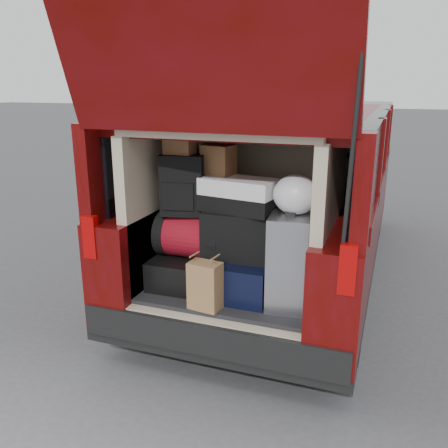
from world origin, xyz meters
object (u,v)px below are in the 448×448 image
Objects in this scene: silver_roller at (290,259)px; kraft_bag at (205,286)px; black_hardshell at (184,269)px; navy_hardshell at (241,273)px; twotone_duffel at (239,195)px; black_soft_case at (237,235)px; red_duffel at (192,235)px; backpack at (183,185)px.

silver_roller is 0.61m from kraft_bag.
navy_hardshell is at bearing -0.12° from black_hardshell.
twotone_duffel is (0.12, 0.35, 0.56)m from kraft_bag.
silver_roller reaches higher than navy_hardshell.
silver_roller is (0.38, -0.08, 0.19)m from navy_hardshell.
twotone_duffel is at bearing 163.57° from silver_roller.
black_soft_case is at bearing -103.63° from twotone_duffel.
red_duffel is 0.96× the size of twotone_duffel.
black_hardshell is 1.25× the size of backpack.
black_hardshell is at bearing -170.59° from twotone_duffel.
navy_hardshell is 0.39m from kraft_bag.
black_hardshell is 0.76m from twotone_duffel.
red_duffel is (0.07, 0.01, 0.28)m from black_hardshell.
black_soft_case is (0.11, 0.34, 0.27)m from kraft_bag.
backpack is at bearing -168.71° from twotone_duffel.
twotone_duffel is at bearing -1.21° from black_hardshell.
navy_hardshell is 1.16× the size of twotone_duffel.
silver_roller is at bearing -1.36° from twotone_duffel.
navy_hardshell is at bearing 77.28° from kraft_bag.
black_soft_case is (-0.40, 0.06, 0.11)m from silver_roller.
silver_roller is 1.28× the size of red_duffel.
black_hardshell is at bearing 175.91° from black_soft_case.
kraft_bag is (0.32, -0.35, 0.06)m from black_hardshell.
black_hardshell is 0.91× the size of navy_hardshell.
black_soft_case is at bearing -11.36° from backpack.
black_soft_case is at bearing -2.64° from black_hardshell.
backpack is 0.43m from twotone_duffel.
backpack reaches higher than red_duffel.
backpack is (-0.44, -0.02, 0.64)m from navy_hardshell.
kraft_bag reaches higher than navy_hardshell.
navy_hardshell is 0.94× the size of silver_roller.
kraft_bag is at bearing -48.81° from black_hardshell.
backpack is (-0.06, -0.02, 0.39)m from red_duffel.
silver_roller is 0.77m from red_duffel.
backpack is (-0.31, 0.34, 0.61)m from kraft_bag.
backpack reaches higher than black_soft_case.
silver_roller is at bearing -5.24° from red_duffel.
silver_roller reaches higher than kraft_bag.
kraft_bag reaches higher than black_hardshell.
kraft_bag is at bearing -157.20° from silver_roller.
backpack reaches higher than navy_hardshell.
kraft_bag is 0.69× the size of black_soft_case.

